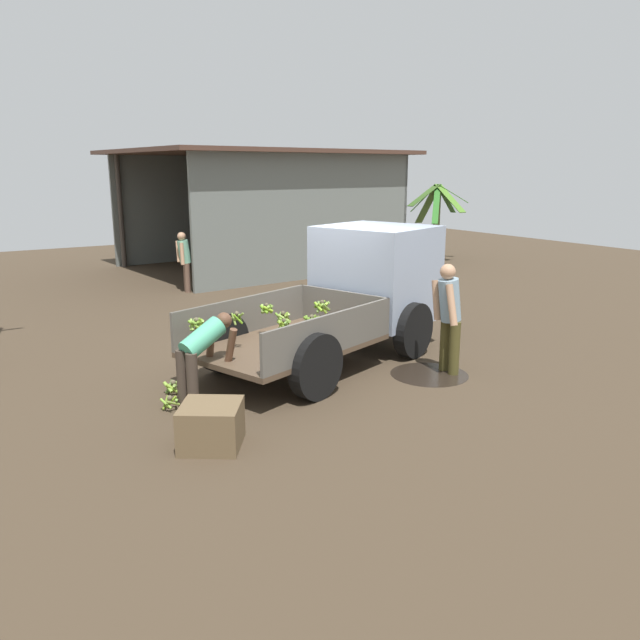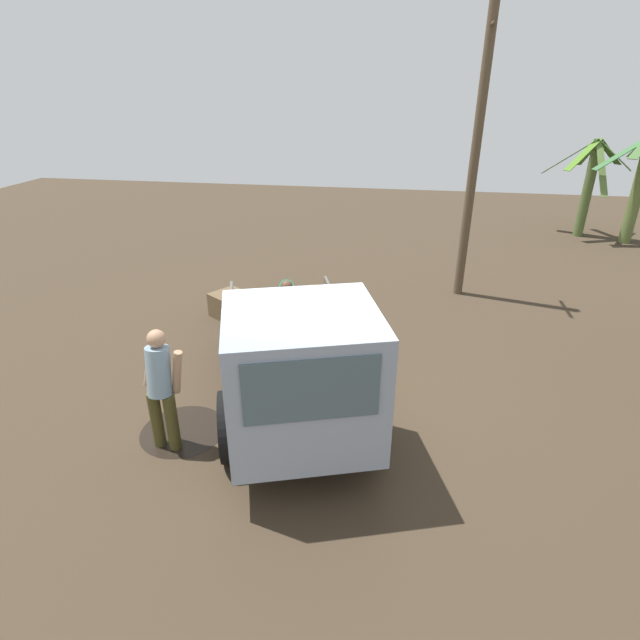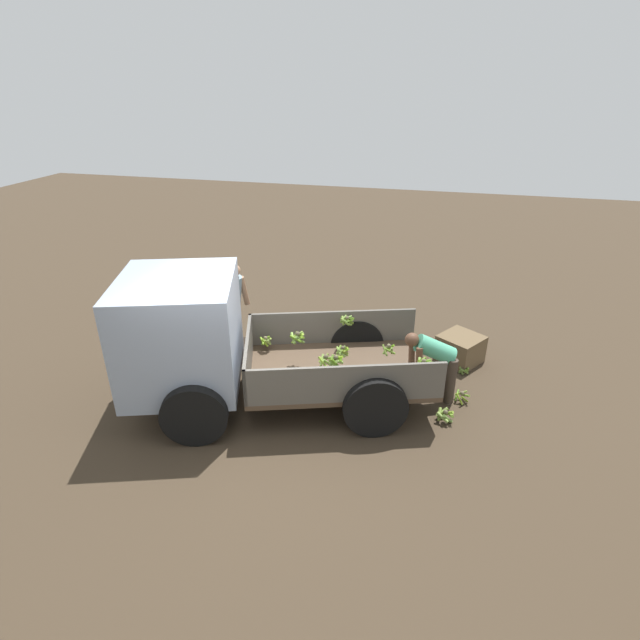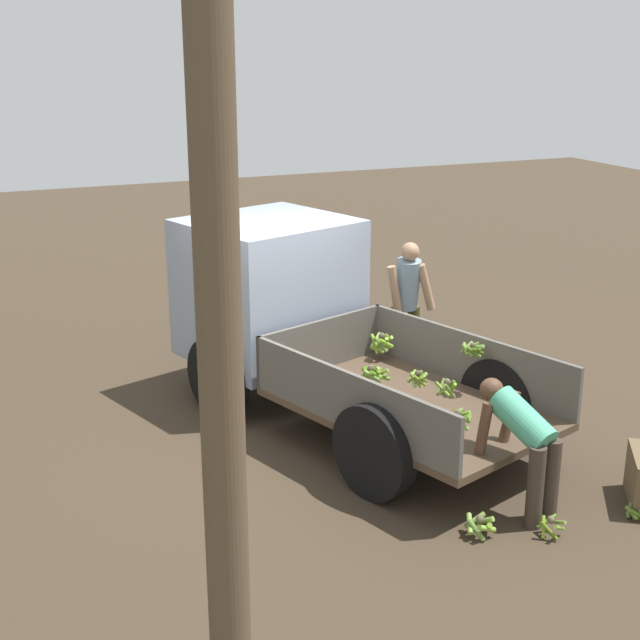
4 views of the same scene
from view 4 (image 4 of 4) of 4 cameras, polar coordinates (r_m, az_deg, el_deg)
name	(u,v)px [view 4 (image 4 of 4)]	position (r m, az deg, el deg)	size (l,w,h in m)	color
ground	(293,420)	(10.34, -1.75, -6.43)	(36.00, 36.00, 0.00)	#3E3123
mud_patch_0	(411,376)	(11.67, 5.85, -3.60)	(1.21, 1.21, 0.01)	black
cargo_truck	(290,309)	(10.55, -1.92, 0.72)	(4.99, 3.20, 2.15)	#4F3C2C
utility_pole	(219,327)	(3.81, -6.47, -0.44)	(0.95, 0.20, 5.98)	brown
person_foreground_visitor	(407,299)	(11.64, 5.59, 1.32)	(0.43, 0.67, 1.73)	#443E1C
person_worker_loading	(523,439)	(8.35, 12.88, -7.42)	(0.87, 0.66, 1.20)	#3B3027
banana_bunch_on_ground_0	(480,524)	(8.18, 10.19, -12.74)	(0.28, 0.29, 0.21)	brown
banana_bunch_on_ground_1	(551,524)	(8.30, 14.58, -12.53)	(0.24, 0.25, 0.20)	brown
banana_bunch_on_ground_2	(635,511)	(8.83, 19.53, -11.42)	(0.19, 0.19, 0.15)	#433C2B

